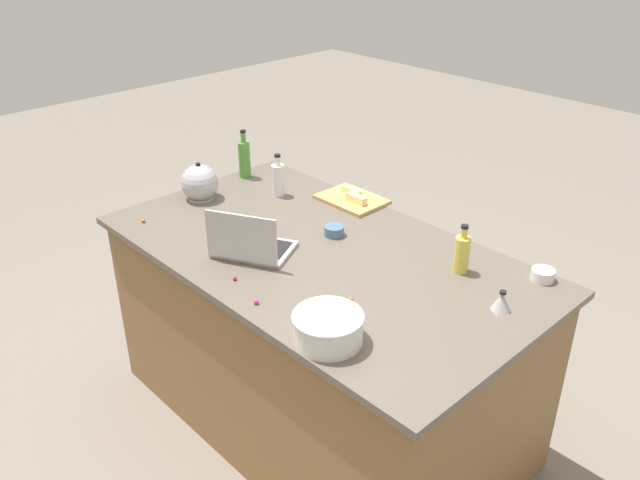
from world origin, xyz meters
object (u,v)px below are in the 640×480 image
object	(u,v)px
butter_stick_right	(356,199)
bottle_olive	(244,158)
kitchen_timer	(502,301)
bottle_vinegar	(278,179)
bottle_oil	(462,253)
ramekin_medium	(543,275)
cutting_board	(352,199)
kettle	(200,183)
butter_stick_left	(352,192)
ramekin_small	(334,231)
mixing_bowl_large	(328,327)
laptop	(250,245)

from	to	relation	value
butter_stick_right	bottle_olive	bearing A→B (deg)	13.63
kitchen_timer	bottle_vinegar	bearing A→B (deg)	-3.52
bottle_oil	butter_stick_right	world-z (taller)	bottle_oil
bottle_vinegar	butter_stick_right	world-z (taller)	bottle_vinegar
bottle_olive	ramekin_medium	world-z (taller)	bottle_olive
bottle_vinegar	butter_stick_right	size ratio (longest dim) A/B	1.93
bottle_vinegar	cutting_board	world-z (taller)	bottle_vinegar
kettle	butter_stick_right	distance (m)	0.76
butter_stick_left	ramekin_medium	size ratio (longest dim) A/B	1.23
kitchen_timer	ramekin_small	bearing A→B (deg)	1.65
bottle_oil	butter_stick_right	xyz separation A→B (m)	(0.70, -0.15, -0.04)
butter_stick_right	kitchen_timer	world-z (taller)	kitchen_timer
ramekin_small	kitchen_timer	bearing A→B (deg)	-178.35
bottle_vinegar	kitchen_timer	size ratio (longest dim) A/B	2.75
bottle_olive	mixing_bowl_large	bearing A→B (deg)	152.71
mixing_bowl_large	cutting_board	distance (m)	1.13
ramekin_small	laptop	bearing A→B (deg)	73.72
kettle	cutting_board	bearing A→B (deg)	-136.34
ramekin_medium	cutting_board	bearing A→B (deg)	0.12
cutting_board	kettle	bearing A→B (deg)	43.66
kettle	kitchen_timer	size ratio (longest dim) A/B	2.77
bottle_olive	butter_stick_right	distance (m)	0.67
bottle_oil	butter_stick_right	distance (m)	0.72
butter_stick_left	kitchen_timer	bearing A→B (deg)	163.21
mixing_bowl_large	kitchen_timer	size ratio (longest dim) A/B	3.11
bottle_olive	kettle	distance (m)	0.34
kettle	kitchen_timer	distance (m)	1.56
mixing_bowl_large	bottle_olive	xyz separation A→B (m)	(1.32, -0.68, 0.05)
bottle_vinegar	kettle	xyz separation A→B (m)	(0.23, 0.30, -0.01)
ramekin_medium	bottle_olive	bearing A→B (deg)	6.47
laptop	bottle_oil	xyz separation A→B (m)	(-0.67, -0.51, 0.03)
bottle_olive	ramekin_medium	xyz separation A→B (m)	(-1.61, -0.18, -0.08)
ramekin_medium	kitchen_timer	world-z (taller)	kitchen_timer
mixing_bowl_large	ramekin_small	xyz separation A→B (m)	(0.53, -0.55, -0.03)
mixing_bowl_large	ramekin_medium	distance (m)	0.91
mixing_bowl_large	ramekin_small	bearing A→B (deg)	-46.24
bottle_olive	cutting_board	world-z (taller)	bottle_olive
butter_stick_left	mixing_bowl_large	bearing A→B (deg)	130.00
bottle_vinegar	cutting_board	size ratio (longest dim) A/B	0.68
butter_stick_right	ramekin_medium	xyz separation A→B (m)	(-0.96, -0.02, -0.01)
mixing_bowl_large	bottle_oil	world-z (taller)	bottle_oil
ramekin_small	ramekin_medium	world-z (taller)	ramekin_medium
bottle_oil	butter_stick_right	bearing A→B (deg)	-12.02
kitchen_timer	cutting_board	bearing A→B (deg)	-15.96
bottle_vinegar	bottle_oil	bearing A→B (deg)	-178.02
ramekin_medium	kitchen_timer	size ratio (longest dim) A/B	1.16
cutting_board	ramekin_small	xyz separation A→B (m)	(-0.19, 0.31, 0.01)
bottle_olive	butter_stick_left	bearing A→B (deg)	-160.72
laptop	ramekin_medium	world-z (taller)	laptop
kettle	ramekin_small	bearing A→B (deg)	-165.00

